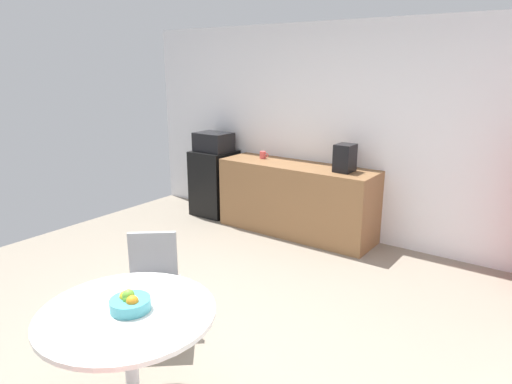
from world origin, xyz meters
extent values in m
plane|color=gray|center=(0.00, 0.00, 0.00)|extent=(6.00, 6.00, 0.00)
cube|color=silver|center=(0.00, 3.00, 1.30)|extent=(6.00, 0.10, 2.60)
cube|color=brown|center=(-0.41, 2.65, 0.45)|extent=(2.03, 0.60, 0.90)
cube|color=black|center=(-1.77, 2.65, 0.46)|extent=(0.54, 0.54, 0.92)
cube|color=black|center=(-1.77, 2.65, 1.05)|extent=(0.48, 0.38, 0.26)
cylinder|color=silver|center=(0.46, -0.69, 0.38)|extent=(0.08, 0.08, 0.70)
cylinder|color=white|center=(0.46, -0.69, 0.71)|extent=(1.03, 1.03, 0.03)
cylinder|color=silver|center=(0.14, -0.07, 0.21)|extent=(0.02, 0.02, 0.42)
cylinder|color=silver|center=(-0.10, -0.27, 0.21)|extent=(0.02, 0.02, 0.42)
cylinder|color=silver|center=(-0.06, 0.17, 0.21)|extent=(0.02, 0.02, 0.42)
cylinder|color=silver|center=(-0.30, -0.03, 0.21)|extent=(0.02, 0.02, 0.42)
cube|color=gray|center=(-0.08, -0.05, 0.44)|extent=(0.59, 0.59, 0.03)
cube|color=gray|center=(-0.20, 0.09, 0.64)|extent=(0.31, 0.27, 0.38)
cylinder|color=teal|center=(0.47, -0.66, 0.76)|extent=(0.24, 0.24, 0.07)
sphere|color=#66B233|center=(0.47, -0.67, 0.80)|extent=(0.07, 0.07, 0.07)
sphere|color=yellow|center=(0.43, -0.66, 0.80)|extent=(0.07, 0.07, 0.07)
sphere|color=orange|center=(0.50, -0.68, 0.80)|extent=(0.07, 0.07, 0.07)
sphere|color=#66B233|center=(0.44, -0.66, 0.80)|extent=(0.07, 0.07, 0.07)
sphere|color=#66B233|center=(0.46, -0.67, 0.82)|extent=(0.07, 0.07, 0.07)
cylinder|color=#D84C4C|center=(-0.98, 2.72, 0.95)|extent=(0.08, 0.08, 0.09)
torus|color=#D84C4C|center=(-0.92, 2.72, 0.95)|extent=(0.06, 0.01, 0.06)
cube|color=black|center=(0.23, 2.65, 1.06)|extent=(0.20, 0.24, 0.32)
camera|label=1|loc=(2.45, -2.16, 2.10)|focal=32.13mm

